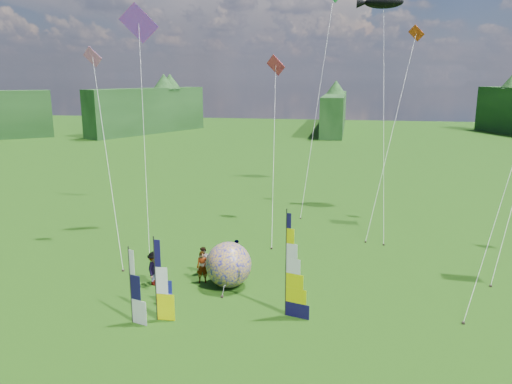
% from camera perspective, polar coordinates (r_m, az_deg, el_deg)
% --- Properties ---
extents(ground, '(220.00, 220.00, 0.00)m').
position_cam_1_polar(ground, '(21.71, 0.67, -16.85)').
color(ground, '#29500F').
rests_on(ground, ground).
extents(treeline_ring, '(210.00, 210.00, 8.00)m').
position_cam_1_polar(treeline_ring, '(20.01, 0.70, -6.88)').
color(treeline_ring, '#2C5925').
rests_on(treeline_ring, ground).
extents(feather_banner_main, '(1.31, 0.44, 4.94)m').
position_cam_1_polar(feather_banner_main, '(22.91, 3.44, -8.34)').
color(feather_banner_main, '#110C3D').
rests_on(feather_banner_main, ground).
extents(side_banner_left, '(1.06, 0.12, 3.85)m').
position_cam_1_polar(side_banner_left, '(23.11, -11.42, -9.86)').
color(side_banner_left, '#DCDD00').
rests_on(side_banner_left, ground).
extents(side_banner_far, '(1.01, 0.39, 3.48)m').
position_cam_1_polar(side_banner_far, '(23.20, -14.14, -10.41)').
color(side_banner_far, white).
rests_on(side_banner_far, ground).
extents(bol_inflatable, '(2.67, 2.67, 2.41)m').
position_cam_1_polar(bol_inflatable, '(26.43, -3.15, -8.29)').
color(bol_inflatable, '#00088E').
rests_on(bol_inflatable, ground).
extents(spectator_a, '(0.72, 0.58, 1.73)m').
position_cam_1_polar(spectator_a, '(27.15, -6.14, -8.52)').
color(spectator_a, '#66594C').
rests_on(spectator_a, ground).
extents(spectator_b, '(0.86, 0.70, 1.59)m').
position_cam_1_polar(spectator_b, '(28.19, -6.01, -7.84)').
color(spectator_b, '#66594C').
rests_on(spectator_b, ground).
extents(spectator_c, '(0.50, 1.21, 1.83)m').
position_cam_1_polar(spectator_c, '(27.24, -11.57, -8.53)').
color(spectator_c, '#66594C').
rests_on(spectator_c, ground).
extents(spectator_d, '(1.13, 0.65, 1.81)m').
position_cam_1_polar(spectator_d, '(28.60, -2.21, -7.22)').
color(spectator_d, '#66594C').
rests_on(spectator_d, ground).
extents(camp_chair, '(0.84, 0.84, 1.13)m').
position_cam_1_polar(camp_chair, '(24.95, -10.25, -11.43)').
color(camp_chair, '#0A0E3D').
rests_on(camp_chair, ground).
extents(kite_whale, '(7.06, 16.45, 18.46)m').
position_cam_1_polar(kite_whale, '(38.53, 14.46, 10.32)').
color(kite_whale, black).
rests_on(kite_whale, ground).
extents(kite_rainbow_delta, '(10.01, 13.25, 16.67)m').
position_cam_1_polar(kite_rainbow_delta, '(33.35, -12.79, 8.50)').
color(kite_rainbow_delta, '#CC294D').
rests_on(kite_rainbow_delta, ground).
extents(small_kite_red, '(8.03, 12.19, 13.00)m').
position_cam_1_polar(small_kite_red, '(35.11, 2.07, 6.01)').
color(small_kite_red, '#E73149').
rests_on(small_kite_red, ground).
extents(small_kite_orange, '(9.19, 11.96, 15.05)m').
position_cam_1_polar(small_kite_orange, '(37.04, 15.38, 7.52)').
color(small_kite_orange, red).
rests_on(small_kite_orange, ground).
extents(small_kite_pink, '(7.45, 9.24, 13.19)m').
position_cam_1_polar(small_kite_pink, '(31.76, -16.75, 4.88)').
color(small_kite_pink, '#D25795').
rests_on(small_kite_pink, ground).
extents(small_kite_green, '(7.24, 11.71, 18.73)m').
position_cam_1_polar(small_kite_green, '(41.85, 7.12, 11.01)').
color(small_kite_green, '#42D06B').
rests_on(small_kite_green, ground).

